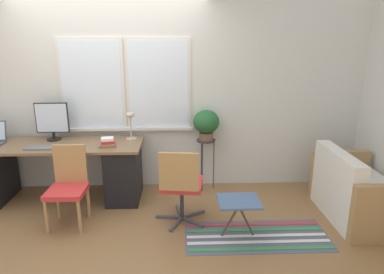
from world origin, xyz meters
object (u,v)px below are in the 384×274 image
plant_stand (206,146)px  potted_plant (206,123)px  desk_lamp (130,120)px  office_chair_swivel (181,184)px  keyboard (44,148)px  book_stack (108,143)px  folding_stool (239,203)px  couch_loveseat (356,194)px  mouse (68,147)px  monitor (52,120)px  desk_chair_wooden (68,185)px

plant_stand → potted_plant: potted_plant is taller
desk_lamp → office_chair_swivel: desk_lamp is taller
keyboard → potted_plant: 2.02m
book_stack → folding_stool: book_stack is taller
couch_loveseat → potted_plant: (-1.67, 0.86, 0.65)m
office_chair_swivel → couch_loveseat: (2.01, 0.05, -0.18)m
couch_loveseat → plant_stand: couch_loveseat is taller
desk_lamp → folding_stool: size_ratio=0.84×
mouse → potted_plant: potted_plant is taller
office_chair_swivel → potted_plant: potted_plant is taller
office_chair_swivel → couch_loveseat: size_ratio=0.77×
monitor → office_chair_swivel: bearing=-27.6°
potted_plant → folding_stool: potted_plant is taller
office_chair_swivel → folding_stool: size_ratio=2.06×
desk_lamp → desk_chair_wooden: (-0.61, -0.78, -0.54)m
desk_lamp → office_chair_swivel: bearing=-52.9°
desk_chair_wooden → office_chair_swivel: bearing=-1.7°
desk_chair_wooden → potted_plant: (1.59, 0.85, 0.48)m
monitor → couch_loveseat: 3.80m
monitor → plant_stand: bearing=1.6°
keyboard → couch_loveseat: (3.64, -0.43, -0.47)m
book_stack → desk_chair_wooden: bearing=-128.0°
book_stack → monitor: bearing=156.8°
desk_chair_wooden → plant_stand: (1.59, 0.85, 0.16)m
folding_stool → desk_chair_wooden: bearing=168.9°
mouse → plant_stand: mouse is taller
mouse → desk_chair_wooden: bearing=-77.3°
mouse → potted_plant: 1.75m
book_stack → keyboard: bearing=-176.2°
keyboard → potted_plant: bearing=12.3°
couch_loveseat → monitor: bearing=77.6°
desk_lamp → couch_loveseat: (2.65, -0.79, -0.72)m
desk_lamp → plant_stand: (0.98, 0.06, -0.39)m
keyboard → book_stack: book_stack is taller
keyboard → potted_plant: potted_plant is taller
book_stack → desk_chair_wooden: desk_chair_wooden is taller
desk_chair_wooden → keyboard: bearing=133.2°
keyboard → plant_stand: size_ratio=0.62×
mouse → desk_lamp: (0.70, 0.39, 0.24)m
monitor → potted_plant: monitor is taller
keyboard → office_chair_swivel: size_ratio=0.50×
mouse → couch_loveseat: bearing=-6.9°
mouse → office_chair_swivel: size_ratio=0.08×
mouse → monitor: bearing=126.9°
desk_lamp → plant_stand: size_ratio=0.51×
folding_stool → mouse: bearing=158.6°
book_stack → office_chair_swivel: size_ratio=0.23×
monitor → desk_lamp: 0.99m
office_chair_swivel → potted_plant: size_ratio=2.20×
plant_stand → potted_plant: size_ratio=1.76×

